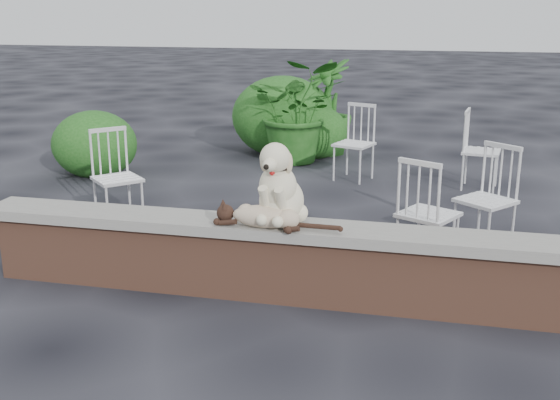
% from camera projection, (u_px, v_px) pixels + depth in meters
% --- Properties ---
extents(ground, '(60.00, 60.00, 0.00)m').
position_uv_depth(ground, '(379.00, 306.00, 4.93)').
color(ground, black).
rests_on(ground, ground).
extents(brick_wall, '(6.00, 0.30, 0.50)m').
position_uv_depth(brick_wall, '(381.00, 275.00, 4.86)').
color(brick_wall, brown).
rests_on(brick_wall, ground).
extents(capstone, '(6.20, 0.40, 0.08)m').
position_uv_depth(capstone, '(382.00, 236.00, 4.78)').
color(capstone, slate).
rests_on(capstone, brick_wall).
extents(dog, '(0.48, 0.59, 0.63)m').
position_uv_depth(dog, '(282.00, 181.00, 4.88)').
color(dog, beige).
rests_on(dog, capstone).
extents(cat, '(1.12, 0.40, 0.19)m').
position_uv_depth(cat, '(266.00, 215.00, 4.81)').
color(cat, tan).
rests_on(cat, capstone).
extents(chair_b, '(0.71, 0.71, 0.94)m').
position_uv_depth(chair_b, '(354.00, 143.00, 8.40)').
color(chair_b, white).
rests_on(chair_b, ground).
extents(chair_c, '(0.76, 0.76, 0.94)m').
position_uv_depth(chair_c, '(428.00, 212.00, 5.57)').
color(chair_c, white).
rests_on(chair_c, ground).
extents(chair_d, '(0.79, 0.79, 0.94)m').
position_uv_depth(chair_d, '(486.00, 199.00, 5.96)').
color(chair_d, white).
rests_on(chair_d, ground).
extents(chair_a, '(0.79, 0.79, 0.94)m').
position_uv_depth(chair_a, '(117.00, 177.00, 6.71)').
color(chair_a, white).
rests_on(chair_a, ground).
extents(chair_e, '(0.63, 0.63, 0.94)m').
position_uv_depth(chair_e, '(481.00, 150.00, 7.98)').
color(chair_e, white).
rests_on(chair_e, ground).
extents(potted_plant_a, '(1.45, 1.31, 1.43)m').
position_uv_depth(potted_plant_a, '(298.00, 111.00, 9.31)').
color(potted_plant_a, '#1A4D16').
rests_on(potted_plant_a, ground).
extents(potted_plant_b, '(1.08, 1.08, 1.38)m').
position_uv_depth(potted_plant_b, '(327.00, 107.00, 9.86)').
color(potted_plant_b, '#1A4D16').
rests_on(potted_plant_b, ground).
extents(shrubbery, '(3.60, 3.08, 1.20)m').
position_uv_depth(shrubbery, '(249.00, 125.00, 9.64)').
color(shrubbery, '#1A4D16').
rests_on(shrubbery, ground).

